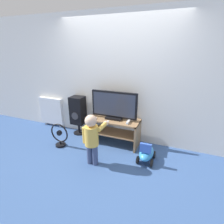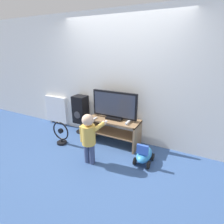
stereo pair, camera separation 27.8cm
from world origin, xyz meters
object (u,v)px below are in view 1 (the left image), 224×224
at_px(remote_primary, 94,119).
at_px(child, 92,136).
at_px(game_console, 128,122).
at_px(television, 114,106).
at_px(ride_on_toy, 146,153).
at_px(radiator, 52,111).
at_px(floor_fan, 60,136).
at_px(speaker_tower, 78,111).

height_order(remote_primary, child, child).
relative_size(game_console, child, 0.22).
xyz_separation_m(television, child, (-0.08, -0.81, -0.29)).
height_order(child, ride_on_toy, child).
xyz_separation_m(television, remote_primary, (-0.35, -0.18, -0.27)).
distance_m(television, game_console, 0.43).
distance_m(child, radiator, 2.00).
distance_m(game_console, floor_fan, 1.43).
bearing_deg(television, child, -95.43).
bearing_deg(floor_fan, radiator, 137.05).
relative_size(child, speaker_tower, 1.02).
bearing_deg(remote_primary, radiator, 164.49).
distance_m(child, ride_on_toy, 1.02).
height_order(game_console, speaker_tower, speaker_tower).
xyz_separation_m(television, floor_fan, (-0.98, -0.54, -0.60)).
distance_m(television, floor_fan, 1.27).
height_order(television, radiator, television).
distance_m(remote_primary, speaker_tower, 0.64).
height_order(speaker_tower, ride_on_toy, speaker_tower).
bearing_deg(ride_on_toy, floor_fan, -174.90).
bearing_deg(floor_fan, remote_primary, 30.03).
xyz_separation_m(game_console, child, (-0.41, -0.72, -0.03)).
xyz_separation_m(remote_primary, floor_fan, (-0.62, -0.36, -0.33)).
relative_size(floor_fan, ride_on_toy, 1.01).
distance_m(remote_primary, child, 0.69).
xyz_separation_m(game_console, speaker_tower, (-1.26, 0.19, -0.01)).
bearing_deg(floor_fan, child, -16.64).
relative_size(remote_primary, speaker_tower, 0.15).
relative_size(speaker_tower, floor_fan, 1.80).
bearing_deg(child, radiator, 149.07).
relative_size(television, floor_fan, 1.91).
xyz_separation_m(remote_primary, ride_on_toy, (1.13, -0.20, -0.40)).
relative_size(remote_primary, child, 0.14).
xyz_separation_m(game_console, ride_on_toy, (0.44, -0.30, -0.41)).
xyz_separation_m(game_console, floor_fan, (-1.31, -0.46, -0.35)).
relative_size(ride_on_toy, radiator, 0.66).
relative_size(remote_primary, ride_on_toy, 0.27).
relative_size(speaker_tower, ride_on_toy, 1.82).
xyz_separation_m(remote_primary, radiator, (-1.44, 0.40, -0.16)).
bearing_deg(speaker_tower, remote_primary, -26.48).
bearing_deg(remote_primary, speaker_tower, 153.52).
distance_m(television, child, 0.86).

